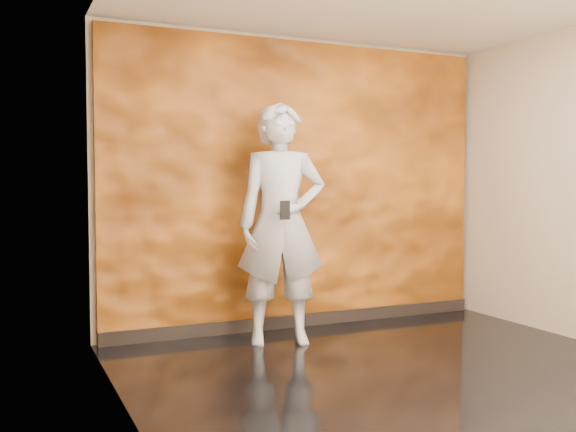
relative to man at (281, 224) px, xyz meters
The scene contains 5 objects.
room 1.54m from the man, 72.20° to the right, with size 4.02×4.02×2.81m.
feature_wall 0.78m from the man, 49.49° to the left, with size 3.90×0.06×2.75m, color orange.
baseboard 1.19m from the man, 47.28° to the left, with size 3.90×0.04×0.12m, color black.
man is the anchor object (origin of this frame).
phone 0.32m from the man, 107.91° to the right, with size 0.08×0.02×0.16m, color black.
Camera 1 is at (-2.69, -3.67, 1.40)m, focal length 40.00 mm.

